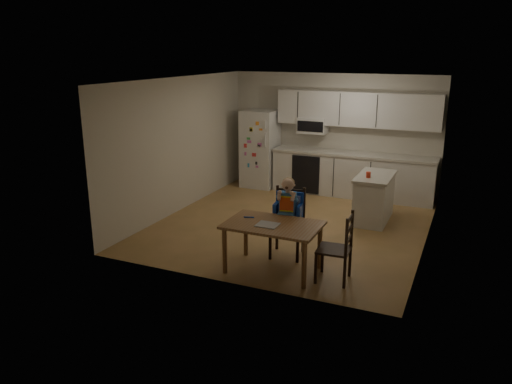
{
  "coord_description": "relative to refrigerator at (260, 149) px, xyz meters",
  "views": [
    {
      "loc": [
        2.78,
        -7.86,
        2.98
      ],
      "look_at": [
        -0.12,
        -1.31,
        0.92
      ],
      "focal_mm": 35.0,
      "sensor_mm": 36.0,
      "label": 1
    }
  ],
  "objects": [
    {
      "name": "kitchen_run",
      "position": [
        2.05,
        0.09,
        0.03
      ],
      "size": [
        3.37,
        0.62,
        2.15
      ],
      "color": "silver",
      "rests_on": "ground"
    },
    {
      "name": "chair_booster",
      "position": [
        1.95,
        -3.44,
        -0.13
      ],
      "size": [
        0.51,
        0.51,
        1.2
      ],
      "rotation": [
        0.0,
        0.0,
        0.13
      ],
      "color": "black",
      "rests_on": "ground"
    },
    {
      "name": "napkin",
      "position": [
        1.91,
        -4.14,
        -0.15
      ],
      "size": [
        0.29,
        0.25,
        0.01
      ],
      "primitive_type": "cube",
      "color": "#A3A3A8",
      "rests_on": "dining_table"
    },
    {
      "name": "red_cup",
      "position": [
        2.73,
        -1.58,
        0.04
      ],
      "size": [
        0.08,
        0.08,
        0.1
      ],
      "primitive_type": "cylinder",
      "color": "red",
      "rests_on": "kitchen_island"
    },
    {
      "name": "chair_side",
      "position": [
        2.9,
        -4.0,
        -0.31
      ],
      "size": [
        0.44,
        0.44,
        0.95
      ],
      "rotation": [
        0.0,
        0.0,
        -1.51
      ],
      "color": "black",
      "rests_on": "ground"
    },
    {
      "name": "kitchen_island",
      "position": [
        2.81,
        -1.36,
        -0.43
      ],
      "size": [
        0.6,
        1.14,
        0.84
      ],
      "color": "silver",
      "rests_on": "ground"
    },
    {
      "name": "dining_table",
      "position": [
        1.95,
        -4.06,
        -0.25
      ],
      "size": [
        1.29,
        0.83,
        0.69
      ],
      "color": "brown",
      "rests_on": "ground"
    },
    {
      "name": "refrigerator",
      "position": [
        0.0,
        0.0,
        0.0
      ],
      "size": [
        0.72,
        0.7,
        1.7
      ],
      "primitive_type": "cube",
      "color": "silver",
      "rests_on": "ground"
    },
    {
      "name": "room",
      "position": [
        1.55,
        -1.67,
        0.4
      ],
      "size": [
        4.52,
        5.01,
        2.51
      ],
      "color": "olive",
      "rests_on": "ground"
    },
    {
      "name": "toddler_spoon",
      "position": [
        1.54,
        -3.97,
        -0.15
      ],
      "size": [
        0.12,
        0.06,
        0.02
      ],
      "primitive_type": "cylinder",
      "rotation": [
        0.0,
        1.57,
        0.35
      ],
      "color": "#133BAE",
      "rests_on": "dining_table"
    }
  ]
}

